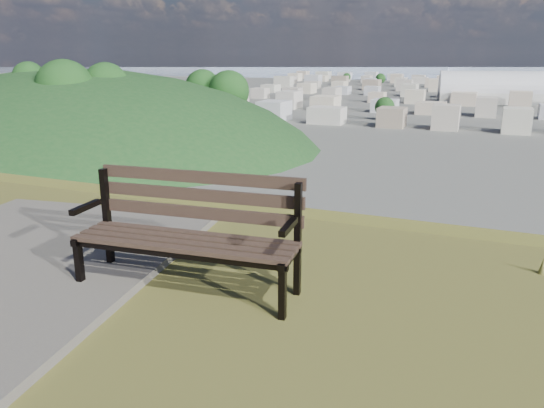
% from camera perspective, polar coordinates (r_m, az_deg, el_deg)
% --- Properties ---
extents(park_bench, '(2.05, 0.83, 1.05)m').
position_cam_1_polar(park_bench, '(4.80, -8.79, -2.37)').
color(park_bench, '#3F2F24').
rests_on(park_bench, hilltop_mesa).
extents(arena, '(56.82, 31.05, 22.75)m').
position_cam_1_polar(arena, '(322.81, 22.35, 10.98)').
color(arena, silver).
rests_on(arena, ground).
extents(green_wooded_hill, '(175.03, 140.02, 87.51)m').
position_cam_1_polar(green_wooded_hill, '(176.25, -19.97, 6.25)').
color(green_wooded_hill, '#163B18').
rests_on(green_wooded_hill, ground).
extents(city_blocks, '(395.00, 361.00, 7.00)m').
position_cam_1_polar(city_blocks, '(397.40, 22.71, 11.40)').
color(city_blocks, beige).
rests_on(city_blocks, ground).
extents(city_trees, '(406.52, 387.20, 9.98)m').
position_cam_1_polar(city_trees, '(323.26, 17.84, 11.31)').
color(city_trees, '#39251C').
rests_on(city_trees, ground).
extents(bay_water, '(2400.00, 700.00, 0.12)m').
position_cam_1_polar(bay_water, '(902.66, 23.04, 13.06)').
color(bay_water, '#93A3BB').
rests_on(bay_water, ground).
extents(far_hills, '(2050.00, 340.00, 60.00)m').
position_cam_1_polar(far_hills, '(1406.58, 20.72, 14.95)').
color(far_hills, '#A3B2CB').
rests_on(far_hills, ground).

